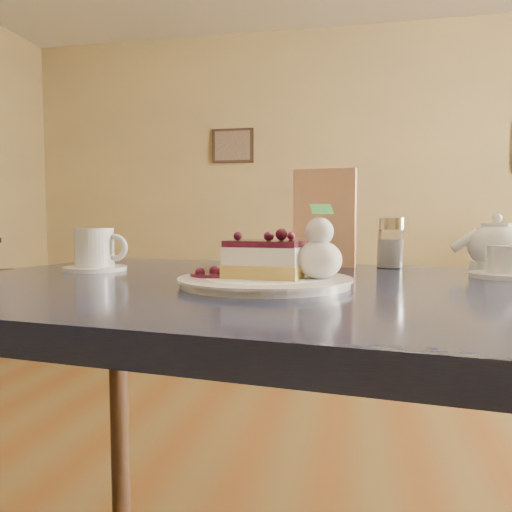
% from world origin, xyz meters
% --- Properties ---
extents(main_table, '(1.23, 0.90, 0.71)m').
position_xyz_m(main_table, '(-0.20, -0.05, 0.64)').
color(main_table, black).
rests_on(main_table, ground).
extents(dessert_plate, '(0.26, 0.26, 0.01)m').
position_xyz_m(dessert_plate, '(-0.21, -0.10, 0.72)').
color(dessert_plate, white).
rests_on(dessert_plate, main_table).
extents(cheesecake_slice, '(0.12, 0.09, 0.06)m').
position_xyz_m(cheesecake_slice, '(-0.21, -0.10, 0.75)').
color(cheesecake_slice, '#E8C260').
rests_on(cheesecake_slice, dessert_plate).
extents(whipped_cream, '(0.07, 0.07, 0.06)m').
position_xyz_m(whipped_cream, '(-0.12, -0.10, 0.75)').
color(whipped_cream, white).
rests_on(whipped_cream, dessert_plate).
extents(berry_sauce, '(0.08, 0.08, 0.01)m').
position_xyz_m(berry_sauce, '(-0.29, -0.09, 0.73)').
color(berry_sauce, black).
rests_on(berry_sauce, dessert_plate).
extents(coffee_set, '(0.13, 0.12, 0.08)m').
position_xyz_m(coffee_set, '(-0.58, 0.07, 0.75)').
color(coffee_set, white).
rests_on(coffee_set, main_table).
extents(tea_set, '(0.15, 0.22, 0.10)m').
position_xyz_m(tea_set, '(0.19, 0.18, 0.75)').
color(tea_set, white).
rests_on(tea_set, main_table).
extents(menu_card, '(0.14, 0.05, 0.21)m').
position_xyz_m(menu_card, '(-0.14, 0.25, 0.82)').
color(menu_card, '#FCF0A5').
rests_on(menu_card, main_table).
extents(sugar_shaker, '(0.06, 0.06, 0.10)m').
position_xyz_m(sugar_shaker, '(-0.00, 0.23, 0.76)').
color(sugar_shaker, white).
rests_on(sugar_shaker, main_table).
extents(napkin_stack, '(0.13, 0.13, 0.05)m').
position_xyz_m(napkin_stack, '(-0.25, 0.25, 0.73)').
color(napkin_stack, white).
rests_on(napkin_stack, main_table).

